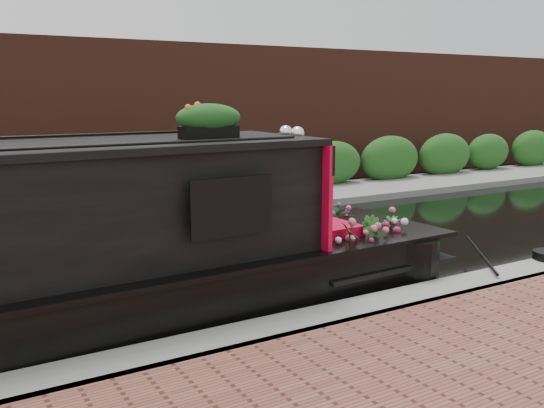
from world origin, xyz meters
TOP-DOWN VIEW (x-y plane):
  - ground at (0.00, 0.00)m, footprint 80.00×80.00m
  - near_bank_coping at (0.00, -3.30)m, footprint 40.00×0.60m
  - far_bank_path at (0.00, 4.20)m, footprint 40.00×2.40m
  - far_hedge at (0.00, 5.10)m, footprint 40.00×1.10m
  - far_brick_wall at (0.00, 7.20)m, footprint 40.00×1.00m
  - rope_fender at (2.91, -1.94)m, footprint 0.32×0.36m

SIDE VIEW (x-z plane):
  - ground at x=0.00m, z-range 0.00..0.00m
  - near_bank_coping at x=0.00m, z-range -0.25..0.25m
  - far_bank_path at x=0.00m, z-range -0.17..0.17m
  - far_hedge at x=0.00m, z-range -1.40..1.40m
  - far_brick_wall at x=0.00m, z-range -4.00..4.00m
  - rope_fender at x=2.91m, z-range 0.00..0.32m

